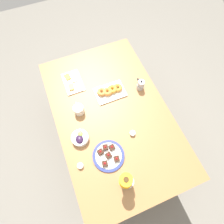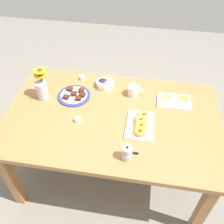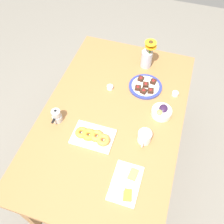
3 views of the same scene
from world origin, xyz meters
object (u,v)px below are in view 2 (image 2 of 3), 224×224
Objects in this scene: coffee_mug at (134,90)px; dining_table at (112,124)px; cheese_platter at (174,101)px; grape_bowl at (105,83)px; croissant_platter at (141,124)px; jam_cup_honey at (77,119)px; jam_cup_berry at (82,78)px; flower_vase at (42,88)px; moka_pot at (127,153)px; dessert_plate at (74,95)px.

dining_table is at bearing -116.32° from coffee_mug.
grape_bowl is at bearing 169.86° from cheese_platter.
croissant_platter is 5.83× the size of jam_cup_honey.
dining_table is at bearing -50.83° from jam_cup_berry.
dining_table is at bearing -11.50° from flower_vase.
croissant_platter is 0.30m from moka_pot.
coffee_mug is 0.33m from cheese_platter.
croissant_platter is 2.35× the size of moka_pot.
moka_pot reaches higher than dining_table.
dining_table is 13.45× the size of moka_pot.
dessert_plate reaches higher than dining_table.
flower_vase is at bearing -168.08° from coffee_mug.
coffee_mug is at bearing 92.15° from moka_pot.
grape_bowl is at bearing 164.47° from coffee_mug.
coffee_mug is 0.72m from flower_vase.
jam_cup_honey is (-0.70, -0.32, 0.00)m from cheese_platter.
jam_cup_berry is (-0.78, 0.17, 0.00)m from cheese_platter.
coffee_mug is 0.52m from jam_cup_honey.
jam_cup_berry is (-0.09, 0.49, 0.00)m from jam_cup_honey.
jam_cup_honey is at bearing -106.00° from grape_bowl.
dining_table is at bearing 113.62° from moka_pot.
coffee_mug is 0.48m from dessert_plate.
croissant_platter is (0.22, -0.06, 0.11)m from dining_table.
jam_cup_honey is at bearing -158.98° from dining_table.
cheese_platter reaches higher than jam_cup_honey.
coffee_mug reaches higher than dessert_plate.
moka_pot is (0.15, -0.35, 0.13)m from dining_table.
croissant_platter is at bearing -75.51° from coffee_mug.
moka_pot is at bearing -66.38° from dining_table.
flower_vase is (-0.57, 0.12, 0.18)m from dining_table.
flower_vase reaches higher than dining_table.
coffee_mug is 0.48m from jam_cup_berry.
coffee_mug is at bearing 63.68° from dining_table.
croissant_platter is 1.08× the size of flower_vase.
dining_table is at bearing -26.45° from dessert_plate.
flower_vase reaches higher than grape_bowl.
coffee_mug reaches higher than grape_bowl.
coffee_mug is at bearing 174.12° from cheese_platter.
jam_cup_berry is (-0.33, 0.40, 0.10)m from dining_table.
coffee_mug reaches higher than jam_cup_honey.
cheese_platter is at bearing 27.02° from dining_table.
coffee_mug is at bearing -15.53° from grape_bowl.
croissant_platter is at bearing -40.61° from jam_cup_berry.
jam_cup_berry is (-0.21, 0.07, -0.01)m from grape_bowl.
dining_table is 0.28m from jam_cup_honey.
coffee_mug is 0.26m from grape_bowl.
jam_cup_berry is at bearing 100.14° from jam_cup_honey.
grape_bowl is 0.74m from moka_pot.
coffee_mug reaches higher than croissant_platter.
moka_pot is (0.48, -0.76, 0.03)m from jam_cup_berry.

